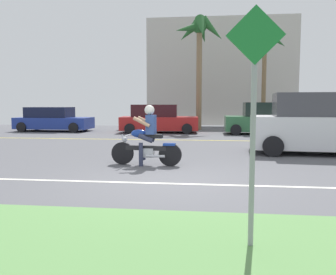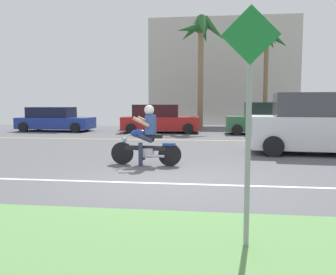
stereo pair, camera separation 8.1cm
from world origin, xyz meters
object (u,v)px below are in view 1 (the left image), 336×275
(palm_tree_1, at_px, (265,46))
(parked_car_0, at_px, (53,120))
(parked_car_2, at_px, (261,119))
(palm_tree_0, at_px, (199,37))
(street_sign, at_px, (254,105))
(motorcyclist, at_px, (147,140))
(parked_car_1, at_px, (158,120))
(suv_nearby, at_px, (325,124))

(palm_tree_1, bearing_deg, parked_car_0, -167.50)
(parked_car_0, distance_m, parked_car_2, 11.92)
(palm_tree_0, bearing_deg, parked_car_0, -165.81)
(palm_tree_1, height_order, street_sign, palm_tree_1)
(street_sign, bearing_deg, parked_car_0, 121.23)
(motorcyclist, height_order, parked_car_2, parked_car_2)
(palm_tree_0, height_order, palm_tree_1, palm_tree_0)
(parked_car_1, distance_m, palm_tree_0, 5.90)
(suv_nearby, height_order, parked_car_0, suv_nearby)
(suv_nearby, relative_size, street_sign, 1.84)
(parked_car_1, bearing_deg, parked_car_2, -2.69)
(parked_car_0, xyz_separation_m, palm_tree_0, (8.47, 2.14, 4.98))
(motorcyclist, distance_m, palm_tree_0, 13.82)
(suv_nearby, relative_size, parked_car_2, 1.33)
(street_sign, bearing_deg, parked_car_2, 81.71)
(parked_car_0, xyz_separation_m, palm_tree_1, (12.51, 2.77, 4.45))
(parked_car_1, bearing_deg, parked_car_0, 177.39)
(parked_car_1, bearing_deg, motorcyclist, -83.18)
(palm_tree_1, xyz_separation_m, street_sign, (-2.85, -18.71, -3.50))
(motorcyclist, distance_m, suv_nearby, 6.09)
(street_sign, bearing_deg, motorcyclist, 112.12)
(parked_car_1, bearing_deg, street_sign, -77.85)
(suv_nearby, xyz_separation_m, street_sign, (-3.25, -8.07, 0.66))
(parked_car_1, relative_size, palm_tree_1, 0.71)
(suv_nearby, bearing_deg, parked_car_1, 131.14)
(palm_tree_1, bearing_deg, palm_tree_0, -171.12)
(parked_car_0, height_order, street_sign, street_sign)
(parked_car_2, xyz_separation_m, palm_tree_1, (0.60, 3.32, 4.34))
(parked_car_1, xyz_separation_m, palm_tree_1, (6.21, 3.06, 4.39))
(parked_car_2, distance_m, palm_tree_1, 5.50)
(motorcyclist, height_order, parked_car_0, motorcyclist)
(suv_nearby, bearing_deg, parked_car_2, 97.84)
(parked_car_1, xyz_separation_m, palm_tree_0, (2.17, 2.43, 4.91))
(parked_car_1, height_order, street_sign, street_sign)
(motorcyclist, xyz_separation_m, suv_nearby, (5.37, 2.85, 0.28))
(motorcyclist, xyz_separation_m, street_sign, (2.12, -5.22, 0.94))
(parked_car_0, height_order, parked_car_1, parked_car_1)
(parked_car_0, relative_size, street_sign, 1.64)
(parked_car_1, relative_size, parked_car_2, 1.20)
(palm_tree_0, distance_m, street_sign, 18.56)
(parked_car_1, bearing_deg, palm_tree_0, 48.19)
(palm_tree_0, xyz_separation_m, palm_tree_1, (4.04, 0.63, -0.53))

